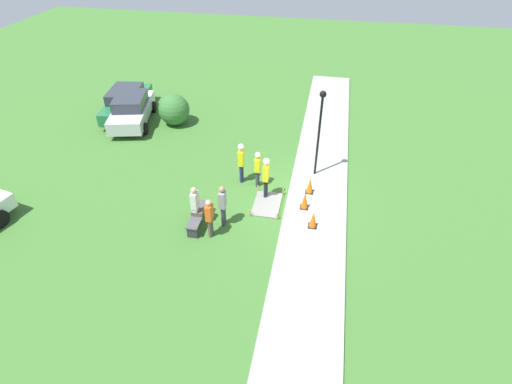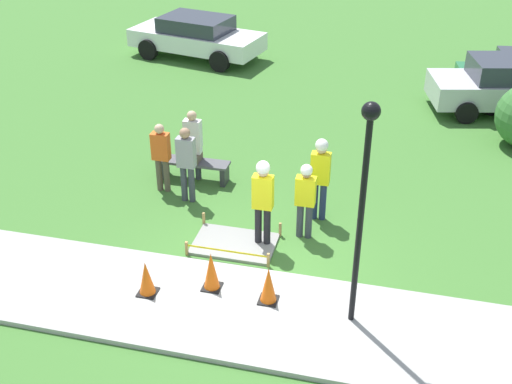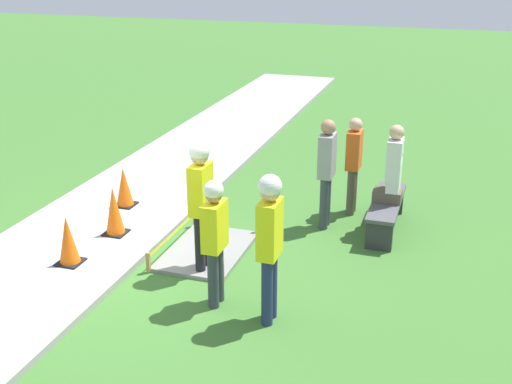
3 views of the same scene
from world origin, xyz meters
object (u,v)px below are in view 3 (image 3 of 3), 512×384
at_px(traffic_cone_sidewalk_edge, 68,240).
at_px(bystander_in_gray_shirt, 394,172).
at_px(traffic_cone_near_patch, 124,187).
at_px(park_bench, 386,209).
at_px(traffic_cone_far_patch, 114,211).
at_px(worker_trainee, 270,235).
at_px(person_seated_on_bench, 392,180).
at_px(bystander_in_white_shirt, 327,167).
at_px(worker_supervisor, 201,194).
at_px(worker_assistant, 215,233).
at_px(bystander_in_orange_shirt, 354,160).

bearing_deg(traffic_cone_sidewalk_edge, bystander_in_gray_shirt, 123.71).
height_order(traffic_cone_near_patch, park_bench, traffic_cone_near_patch).
distance_m(traffic_cone_far_patch, worker_trainee, 3.35).
bearing_deg(park_bench, person_seated_on_bench, 91.47).
bearing_deg(park_bench, traffic_cone_sidewalk_edge, -55.89).
height_order(traffic_cone_far_patch, bystander_in_white_shirt, bystander_in_white_shirt).
xyz_separation_m(worker_supervisor, worker_trainee, (0.93, 1.25, -0.01)).
bearing_deg(traffic_cone_sidewalk_edge, worker_supervisor, 106.42).
height_order(worker_assistant, bystander_in_orange_shirt, worker_assistant).
xyz_separation_m(traffic_cone_sidewalk_edge, person_seated_on_bench, (-2.74, 4.09, 0.40)).
distance_m(traffic_cone_sidewalk_edge, worker_supervisor, 2.00).
height_order(traffic_cone_near_patch, bystander_in_gray_shirt, bystander_in_gray_shirt).
bearing_deg(bystander_in_gray_shirt, traffic_cone_sidewalk_edge, -56.29).
bearing_deg(bystander_in_white_shirt, person_seated_on_bench, 100.74).
relative_size(traffic_cone_far_patch, park_bench, 0.44).
distance_m(traffic_cone_near_patch, park_bench, 4.39).
xyz_separation_m(person_seated_on_bench, bystander_in_gray_shirt, (-0.00, 0.02, 0.14)).
xyz_separation_m(traffic_cone_near_patch, bystander_in_orange_shirt, (-1.11, 3.71, 0.51)).
bearing_deg(worker_trainee, bystander_in_white_shirt, 179.10).
relative_size(person_seated_on_bench, bystander_in_white_shirt, 0.50).
bearing_deg(worker_trainee, worker_supervisor, -126.67).
relative_size(worker_supervisor, bystander_in_orange_shirt, 1.14).
bearing_deg(traffic_cone_far_patch, traffic_cone_near_patch, -158.60).
relative_size(person_seated_on_bench, bystander_in_orange_shirt, 0.54).
bearing_deg(traffic_cone_near_patch, bystander_in_white_shirt, 96.74).
xyz_separation_m(traffic_cone_far_patch, worker_supervisor, (0.54, 1.68, 0.68)).
xyz_separation_m(worker_trainee, bystander_in_gray_shirt, (-3.14, 1.07, -0.16)).
distance_m(park_bench, person_seated_on_bench, 0.50).
bearing_deg(worker_supervisor, bystander_in_gray_shirt, 133.72).
relative_size(worker_trainee, bystander_in_white_shirt, 1.06).
distance_m(traffic_cone_sidewalk_edge, worker_assistant, 2.36).
xyz_separation_m(traffic_cone_far_patch, bystander_in_gray_shirt, (-1.67, 4.00, 0.51)).
relative_size(park_bench, bystander_in_gray_shirt, 0.99).
bearing_deg(bystander_in_gray_shirt, park_bench, -86.46).
bearing_deg(worker_assistant, bystander_in_gray_shirt, 148.47).
relative_size(traffic_cone_far_patch, worker_trainee, 0.40).
bearing_deg(bystander_in_white_shirt, bystander_in_orange_shirt, 156.54).
distance_m(worker_trainee, bystander_in_white_shirt, 2.95).
relative_size(park_bench, worker_trainee, 0.91).
relative_size(traffic_cone_near_patch, traffic_cone_far_patch, 0.89).
distance_m(park_bench, bystander_in_gray_shirt, 0.64).
relative_size(traffic_cone_sidewalk_edge, park_bench, 0.41).
relative_size(traffic_cone_near_patch, worker_trainee, 0.36).
xyz_separation_m(traffic_cone_sidewalk_edge, bystander_in_orange_shirt, (-3.26, 3.40, 0.49)).
distance_m(worker_supervisor, worker_trainee, 1.56).
bearing_deg(park_bench, bystander_in_white_shirt, -78.78).
bearing_deg(park_bench, worker_supervisor, -45.48).
xyz_separation_m(traffic_cone_near_patch, bystander_in_white_shirt, (-0.40, 3.40, 0.59)).
xyz_separation_m(worker_supervisor, bystander_in_orange_shirt, (-2.73, 1.60, -0.21)).
distance_m(traffic_cone_near_patch, worker_assistant, 3.56).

